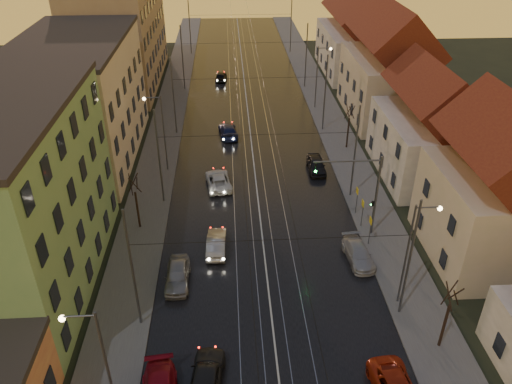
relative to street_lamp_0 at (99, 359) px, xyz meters
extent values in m
cube|color=black|center=(9.10, 38.00, -4.87)|extent=(16.00, 120.00, 0.04)
cube|color=#4C4C4C|center=(-0.90, 38.00, -4.81)|extent=(4.00, 120.00, 0.15)
cube|color=#4C4C4C|center=(19.10, 38.00, -4.81)|extent=(4.00, 120.00, 0.15)
cube|color=gray|center=(6.90, 38.00, -4.83)|extent=(0.06, 120.00, 0.03)
cube|color=gray|center=(8.33, 38.00, -4.83)|extent=(0.06, 120.00, 0.03)
cube|color=gray|center=(9.87, 38.00, -4.83)|extent=(0.06, 120.00, 0.03)
cube|color=gray|center=(11.30, 38.00, -4.83)|extent=(0.06, 120.00, 0.03)
cube|color=#6B9B63|center=(-8.40, 12.00, 1.61)|extent=(10.00, 18.00, 13.00)
cube|color=beige|center=(-8.40, 32.00, 1.11)|extent=(10.00, 20.00, 12.00)
cube|color=#8F765C|center=(-8.40, 56.00, 2.11)|extent=(10.00, 24.00, 14.00)
cube|color=#C1B794|center=(26.10, 13.00, -1.39)|extent=(8.50, 10.00, 7.00)
pyramid|color=#531913|center=(26.10, 13.00, 4.01)|extent=(8.67, 10.20, 3.80)
cube|color=#BAB6AC|center=(26.10, 26.00, -1.89)|extent=(9.00, 12.00, 6.00)
pyramid|color=#531913|center=(26.10, 26.00, 2.71)|extent=(9.18, 12.24, 3.20)
cube|color=#C1B794|center=(26.10, 41.00, -1.14)|extent=(9.00, 14.00, 7.50)
pyramid|color=#531913|center=(26.10, 41.00, 4.61)|extent=(9.18, 14.28, 4.00)
cube|color=#BAB6AC|center=(26.10, 59.00, -1.64)|extent=(9.00, 16.00, 6.50)
pyramid|color=#531913|center=(26.10, 59.00, 3.36)|extent=(9.18, 16.32, 3.50)
cylinder|color=#595B60|center=(0.50, 7.00, -0.39)|extent=(0.16, 0.16, 9.00)
cylinder|color=#595B60|center=(17.70, 7.00, -0.39)|extent=(0.16, 0.16, 9.00)
cylinder|color=#595B60|center=(0.50, 22.00, -0.39)|extent=(0.16, 0.16, 9.00)
cylinder|color=#595B60|center=(17.70, 22.00, -0.39)|extent=(0.16, 0.16, 9.00)
cylinder|color=#595B60|center=(0.50, 37.00, -0.39)|extent=(0.16, 0.16, 9.00)
cylinder|color=#595B60|center=(17.70, 37.00, -0.39)|extent=(0.16, 0.16, 9.00)
cylinder|color=#595B60|center=(0.50, 52.00, -0.39)|extent=(0.16, 0.16, 9.00)
cylinder|color=#595B60|center=(17.70, 52.00, -0.39)|extent=(0.16, 0.16, 9.00)
cylinder|color=#595B60|center=(0.50, 70.00, -0.39)|extent=(0.16, 0.16, 9.00)
cylinder|color=#595B60|center=(17.70, 70.00, -0.39)|extent=(0.16, 0.16, 9.00)
cylinder|color=#595B60|center=(0.30, 0.00, -0.89)|extent=(0.14, 0.14, 8.00)
cylinder|color=#595B60|center=(-0.50, 0.00, 2.91)|extent=(1.60, 0.10, 0.10)
sphere|color=#FFD88C|center=(-1.22, 0.00, 2.81)|extent=(0.32, 0.32, 0.32)
cylinder|color=#595B60|center=(17.90, 8.00, -0.89)|extent=(0.14, 0.14, 8.00)
cylinder|color=#595B60|center=(18.70, 8.00, 2.91)|extent=(1.60, 0.10, 0.10)
sphere|color=#FFD88C|center=(19.42, 8.00, 2.81)|extent=(0.32, 0.32, 0.32)
cylinder|color=#595B60|center=(0.30, 28.00, -0.89)|extent=(0.14, 0.14, 8.00)
cylinder|color=#595B60|center=(-0.50, 28.00, 2.91)|extent=(1.60, 0.10, 0.10)
sphere|color=#FFD88C|center=(-1.22, 28.00, 2.81)|extent=(0.32, 0.32, 0.32)
cylinder|color=#595B60|center=(17.90, 44.00, -0.89)|extent=(0.14, 0.14, 8.00)
cylinder|color=#595B60|center=(18.70, 44.00, 2.91)|extent=(1.60, 0.10, 0.10)
sphere|color=#FFD88C|center=(19.42, 44.00, 2.81)|extent=(0.32, 0.32, 0.32)
cylinder|color=#595B60|center=(18.10, 16.00, -1.29)|extent=(0.20, 0.20, 7.20)
cylinder|color=#595B60|center=(15.50, 16.00, 2.01)|extent=(5.20, 0.14, 0.14)
imported|color=black|center=(13.10, 16.00, 1.41)|extent=(0.15, 0.18, 0.90)
sphere|color=#19FF3F|center=(13.10, 15.88, 1.26)|extent=(0.20, 0.20, 0.20)
cylinder|color=black|center=(-1.10, 18.00, -3.14)|extent=(0.18, 0.18, 3.50)
cylinder|color=black|center=(-0.86, 18.09, -0.59)|extent=(0.37, 0.92, 1.61)
cylinder|color=black|center=(-1.18, 18.23, -0.59)|extent=(0.91, 0.40, 1.61)
cylinder|color=black|center=(-1.33, 17.91, -0.59)|extent=(0.37, 0.92, 1.61)
cylinder|color=black|center=(-0.97, 17.78, -0.59)|extent=(0.84, 0.54, 1.62)
cylinder|color=black|center=(19.30, 4.00, -3.14)|extent=(0.18, 0.18, 3.50)
cylinder|color=black|center=(19.54, 4.09, -0.59)|extent=(0.37, 0.92, 1.61)
cylinder|color=black|center=(19.22, 4.23, -0.59)|extent=(0.91, 0.40, 1.61)
cylinder|color=black|center=(19.07, 3.91, -0.59)|extent=(0.37, 0.92, 1.61)
cylinder|color=black|center=(19.43, 3.78, -0.59)|extent=(0.84, 0.54, 1.62)
cylinder|color=black|center=(19.50, 32.00, -3.14)|extent=(0.18, 0.18, 3.50)
cylinder|color=black|center=(19.74, 32.09, -0.59)|extent=(0.37, 0.92, 1.61)
cylinder|color=black|center=(19.42, 32.23, -0.59)|extent=(0.91, 0.40, 1.61)
cylinder|color=black|center=(19.27, 31.91, -0.59)|extent=(0.37, 0.92, 1.61)
cylinder|color=black|center=(19.63, 31.78, -0.59)|extent=(0.84, 0.54, 1.62)
imported|color=black|center=(4.93, 1.89, -4.10)|extent=(2.37, 4.77, 1.56)
imported|color=#949599|center=(5.38, 14.60, -4.21)|extent=(1.57, 4.17, 1.36)
imported|color=silver|center=(5.47, 24.56, -4.23)|extent=(2.78, 4.94, 1.30)
imported|color=#172047|center=(6.52, 35.95, -4.20)|extent=(2.46, 4.90, 1.37)
imported|color=black|center=(5.65, 55.66, -4.23)|extent=(1.90, 3.99, 1.32)
imported|color=gray|center=(2.62, 10.93, -4.17)|extent=(1.71, 4.23, 1.44)
imported|color=#A9AAAF|center=(16.22, 12.69, -4.26)|extent=(2.11, 4.42, 1.24)
imported|color=black|center=(15.30, 27.01, -4.17)|extent=(1.73, 4.20, 1.42)
camera|label=1|loc=(6.67, -16.90, 19.53)|focal=35.00mm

